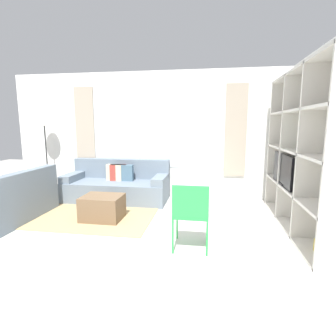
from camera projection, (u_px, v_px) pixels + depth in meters
The scene contains 10 objects.
ground_plane at pixel (109, 260), 3.07m from camera, with size 16.00×16.00×0.00m, color beige.
wall_back at pixel (157, 135), 5.73m from camera, with size 6.61×0.11×2.70m.
wall_right at pixel (320, 140), 3.85m from camera, with size 0.07×4.12×2.70m, color white.
area_rug at pixel (71, 214), 4.67m from camera, with size 2.98×1.61×0.01m, color tan.
shelving_unit at pixel (305, 153), 3.84m from camera, with size 0.44×2.56×2.37m.
couch_main at pixel (117, 186), 5.55m from camera, with size 2.13×0.91×0.83m.
couch_side at pixel (5, 204), 4.26m from camera, with size 0.91×1.76×0.83m.
ottoman at pixel (103, 208), 4.37m from camera, with size 0.65×0.52×0.41m.
floor_lamp at pixel (44, 124), 5.77m from camera, with size 0.37×0.37×1.82m.
folding_chair at pixel (191, 211), 3.25m from camera, with size 0.44×0.46×0.86m.
Camera 1 is at (1.13, -2.71, 1.57)m, focal length 28.00 mm.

